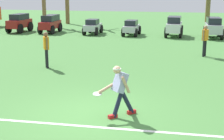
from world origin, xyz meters
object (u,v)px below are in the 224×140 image
Objects in this scene: frisbee_in_flight at (97,94)px; parked_car_slot_a at (19,22)px; teammate_near_sideline at (46,46)px; teammate_midfield at (205,38)px; parked_car_slot_b at (50,23)px; parked_car_slot_d at (131,27)px; frisbee_thrower at (120,88)px; parked_car_slot_c at (93,26)px; parked_car_slot_f at (213,27)px; parked_car_slot_e at (174,26)px.

parked_car_slot_a reaches higher than frisbee_in_flight.
teammate_midfield is at bearing 30.47° from teammate_near_sideline.
parked_car_slot_b is at bearing 147.52° from teammate_midfield.
parked_car_slot_d is at bearing 79.65° from teammate_near_sideline.
frisbee_thrower reaches higher than parked_car_slot_b.
parked_car_slot_c is (-5.13, 16.01, -0.24)m from frisbee_thrower.
parked_car_slot_b is (-8.51, 16.09, -0.08)m from frisbee_thrower.
frisbee_in_flight is at bearing -104.16° from parked_car_slot_f.
parked_car_slot_b is 1.01× the size of parked_car_slot_f.
teammate_midfield is at bearing -75.69° from parked_car_slot_e.
parked_car_slot_b is 1.01× the size of parked_car_slot_e.
teammate_near_sideline and teammate_midfield have the same top height.
teammate_near_sideline is 0.70× the size of parked_car_slot_d.
teammate_midfield is 8.42m from parked_car_slot_d.
parked_car_slot_f reaches higher than parked_car_slot_b.
teammate_midfield is at bearing -55.12° from parked_car_slot_d.
frisbee_in_flight is 18.18m from parked_car_slot_b.
parked_car_slot_e is (0.84, 15.96, -0.06)m from frisbee_thrower.
teammate_near_sideline reaches higher than parked_car_slot_f.
parked_car_slot_e reaches higher than parked_car_slot_b.
parked_car_slot_a is 1.01× the size of parked_car_slot_f.
teammate_near_sideline is at bearing -149.53° from teammate_midfield.
parked_car_slot_e is (9.35, -0.13, 0.02)m from parked_car_slot_b.
parked_car_slot_b is 9.35m from parked_car_slot_e.
frisbee_thrower is at bearing 25.26° from frisbee_in_flight.
parked_car_slot_f is at bearing 75.84° from frisbee_in_flight.
parked_car_slot_a is at bearing 122.80° from frisbee_in_flight.
frisbee_in_flight is 6.40m from teammate_near_sideline.
parked_car_slot_a is 1.01× the size of parked_car_slot_e.
teammate_near_sideline is 12.06m from parked_car_slot_e.
parked_car_slot_d is 5.69m from parked_car_slot_f.
teammate_midfield reaches higher than frisbee_in_flight.
parked_car_slot_f is at bearing 82.63° from teammate_midfield.
frisbee_thrower is 9.38m from teammate_midfield.
parked_car_slot_f is (3.49, 15.79, -0.06)m from frisbee_thrower.
parked_car_slot_c is at bearing 107.76° from frisbee_thrower.
parked_car_slot_d is at bearing -1.62° from parked_car_slot_b.
teammate_midfield is at bearing -26.96° from parked_car_slot_a.
parked_car_slot_a reaches higher than parked_car_slot_d.
teammate_near_sideline is 11.90m from parked_car_slot_b.
parked_car_slot_d is 3.04m from parked_car_slot_e.
teammate_near_sideline is 12.87m from parked_car_slot_a.
parked_car_slot_f is at bearing -1.49° from parked_car_slot_c.
frisbee_thrower reaches higher than parked_car_slot_d.
frisbee_thrower is at bearing -55.39° from parked_car_slot_a.
parked_car_slot_c is 0.92× the size of parked_car_slot_f.
parked_car_slot_a is 8.79m from parked_car_slot_d.
parked_car_slot_e is (5.97, -0.05, 0.18)m from parked_car_slot_c.
teammate_near_sideline is (-3.63, 5.26, 0.25)m from frisbee_in_flight.
parked_car_slot_d is (6.31, -0.18, -0.16)m from parked_car_slot_b.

